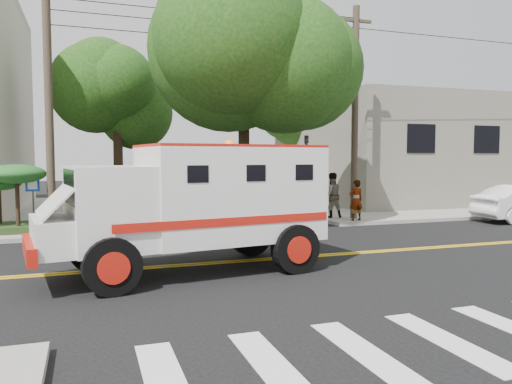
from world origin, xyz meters
name	(u,v)px	position (x,y,z in m)	size (l,w,h in m)	color
ground	(264,260)	(0.00, 0.00, 0.00)	(100.00, 100.00, 0.00)	black
sidewalk_ne	(397,201)	(13.50, 13.50, 0.07)	(17.00, 17.00, 0.15)	gray
building_right	(413,151)	(15.00, 14.00, 3.15)	(14.00, 12.00, 6.00)	slate
utility_pole_left	(49,105)	(-5.60, 6.00, 4.50)	(0.28, 0.28, 9.00)	#382D23
utility_pole_right	(355,115)	(6.30, 6.20, 4.50)	(0.28, 0.28, 9.00)	#382D23
tree_main	(257,42)	(1.94, 6.21, 7.20)	(6.08, 5.70, 9.85)	black
tree_left	(124,93)	(-2.68, 11.79, 5.73)	(4.48, 4.20, 7.70)	black
tree_right	(312,103)	(8.84, 15.77, 6.09)	(4.80, 4.50, 8.20)	black
traffic_signal	(306,170)	(3.80, 5.60, 2.23)	(0.15, 0.18, 3.60)	#3F3F42
accessibility_sign	(33,197)	(-6.20, 6.17, 1.37)	(0.45, 0.10, 2.02)	#3F3F42
armored_truck	(196,200)	(-1.99, -0.81, 1.73)	(6.94, 3.46, 3.04)	silver
pedestrian_a	(356,200)	(6.00, 5.50, 0.99)	(0.61, 0.40, 1.67)	gray
pedestrian_b	(331,195)	(5.50, 6.70, 1.12)	(0.94, 0.73, 1.93)	gray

